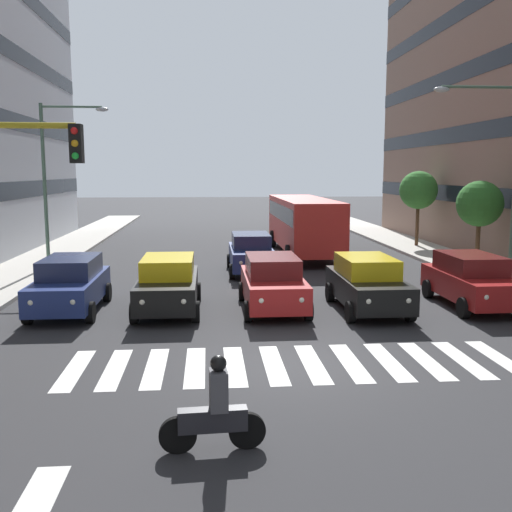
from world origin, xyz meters
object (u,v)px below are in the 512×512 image
at_px(motorcycle_with_rider, 215,412).
at_px(car_row2_0, 251,253).
at_px(car_2, 273,283).
at_px(bus_behind_traffic, 303,220).
at_px(street_lamp_right, 55,168).
at_px(car_3, 168,284).
at_px(street_tree_2, 480,204).
at_px(car_1, 367,283).
at_px(car_0, 471,280).
at_px(car_4, 70,284).
at_px(street_lamp_left, 502,164).
at_px(street_tree_3, 419,190).

bearing_deg(motorcycle_with_rider, car_row2_0, -96.25).
bearing_deg(car_2, bus_behind_traffic, -103.57).
xyz_separation_m(bus_behind_traffic, street_lamp_right, (11.78, 3.86, 2.71)).
xyz_separation_m(car_3, bus_behind_traffic, (-6.33, -12.31, 0.97)).
bearing_deg(street_tree_2, car_1, 46.16).
xyz_separation_m(car_0, car_1, (3.55, 0.26, 0.00)).
height_order(car_2, motorcycle_with_rider, car_2).
distance_m(bus_behind_traffic, street_lamp_right, 12.69).
height_order(car_0, car_row2_0, same).
bearing_deg(street_tree_2, street_lamp_right, -4.27).
height_order(car_3, car_4, same).
bearing_deg(car_1, street_lamp_right, -37.00).
xyz_separation_m(street_lamp_left, street_tree_2, (-1.68, -5.05, -1.71)).
height_order(car_0, car_4, same).
bearing_deg(motorcycle_with_rider, bus_behind_traffic, -102.81).
height_order(car_0, street_tree_3, street_tree_3).
bearing_deg(car_2, car_row2_0, -88.51).
relative_size(car_1, street_lamp_right, 0.61).
xyz_separation_m(car_row2_0, motorcycle_with_rider, (1.80, 16.42, -0.24)).
height_order(car_row2_0, street_lamp_right, street_lamp_right).
bearing_deg(street_tree_2, street_lamp_left, 71.64).
bearing_deg(street_tree_3, street_tree_2, 90.73).
xyz_separation_m(car_row2_0, street_lamp_left, (-8.66, 4.88, 3.78)).
xyz_separation_m(car_2, car_row2_0, (0.18, -6.95, 0.00)).
distance_m(car_0, car_row2_0, 9.74).
bearing_deg(car_3, car_row2_0, -114.66).
relative_size(car_1, street_lamp_left, 0.60).
relative_size(car_0, car_3, 1.00).
height_order(car_row2_0, motorcycle_with_rider, car_row2_0).
height_order(bus_behind_traffic, street_lamp_right, street_lamp_right).
xyz_separation_m(car_0, bus_behind_traffic, (3.55, -12.49, 0.97)).
bearing_deg(bus_behind_traffic, car_1, 90.00).
relative_size(car_0, street_tree_3, 1.03).
distance_m(car_4, street_lamp_right, 9.36).
height_order(car_2, street_tree_2, street_tree_2).
bearing_deg(car_1, car_3, -3.88).
bearing_deg(car_3, car_2, 178.55).
bearing_deg(street_tree_3, car_3, 47.29).
xyz_separation_m(car_0, street_lamp_right, (15.34, -8.62, 3.69)).
relative_size(car_3, street_tree_3, 1.03).
distance_m(car_4, bus_behind_traffic, 15.38).
bearing_deg(car_4, street_tree_2, -157.54).
height_order(car_4, street_lamp_right, street_lamp_right).
bearing_deg(motorcycle_with_rider, car_0, -132.27).
bearing_deg(car_3, street_lamp_left, -170.48).
distance_m(motorcycle_with_rider, street_lamp_right, 19.64).
relative_size(car_4, bus_behind_traffic, 0.42).
bearing_deg(car_4, street_tree_3, -138.99).
bearing_deg(car_2, street_tree_3, -124.58).
xyz_separation_m(car_1, car_2, (2.99, -0.34, 0.00)).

